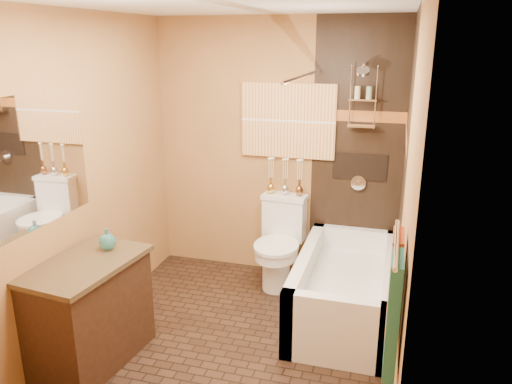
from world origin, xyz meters
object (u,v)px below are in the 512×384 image
(vanity, at_px, (89,312))
(toilet, at_px, (280,242))
(sunset_painting, at_px, (288,121))
(bathtub, at_px, (346,293))

(vanity, bearing_deg, toilet, 62.92)
(sunset_painting, xyz_separation_m, toilet, (-0.00, -0.28, -1.12))
(sunset_painting, distance_m, vanity, 2.41)
(sunset_painting, xyz_separation_m, vanity, (-1.04, -1.85, -1.15))
(bathtub, relative_size, vanity, 1.57)
(sunset_painting, relative_size, bathtub, 0.60)
(toilet, height_order, vanity, toilet)
(sunset_painting, height_order, vanity, sunset_painting)
(bathtub, bearing_deg, sunset_painting, 133.39)
(toilet, relative_size, vanity, 0.89)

